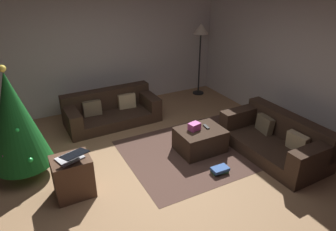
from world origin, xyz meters
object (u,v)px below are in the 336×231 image
at_px(side_table, 73,176).
at_px(laptop, 72,157).
at_px(couch_left, 111,110).
at_px(gift_box, 194,126).
at_px(book_stack, 220,170).
at_px(corner_lamp, 201,34).
at_px(couch_right, 277,140).
at_px(christmas_tree, 15,120).
at_px(ottoman, 200,140).
at_px(tv_remote, 206,127).

relative_size(side_table, laptop, 1.20).
xyz_separation_m(couch_left, gift_box, (0.92, -1.78, 0.22)).
bearing_deg(side_table, book_stack, -14.91).
xyz_separation_m(gift_box, corner_lamp, (1.56, 2.26, 1.03)).
height_order(couch_left, side_table, couch_left).
xyz_separation_m(couch_left, couch_right, (2.13, -2.53, 0.02)).
height_order(couch_left, couch_right, couch_right).
distance_m(couch_left, book_stack, 2.72).
distance_m(gift_box, christmas_tree, 2.80).
distance_m(couch_left, corner_lamp, 2.82).
relative_size(couch_right, side_table, 3.07).
relative_size(gift_box, christmas_tree, 0.11).
relative_size(couch_left, side_table, 3.20).
bearing_deg(side_table, couch_right, -9.38).
distance_m(couch_left, laptop, 2.38).
bearing_deg(laptop, ottoman, 5.25).
xyz_separation_m(tv_remote, book_stack, (-0.22, -0.74, -0.37)).
xyz_separation_m(tv_remote, side_table, (-2.36, -0.18, -0.12)).
distance_m(laptop, book_stack, 2.26).
xyz_separation_m(side_table, laptop, (0.02, -0.06, 0.36)).
bearing_deg(corner_lamp, christmas_tree, -158.78).
bearing_deg(book_stack, couch_left, 110.17).
bearing_deg(laptop, corner_lamp, 34.45).
relative_size(couch_right, book_stack, 6.38).
distance_m(couch_left, christmas_tree, 2.23).
xyz_separation_m(christmas_tree, corner_lamp, (4.24, 1.65, 0.55)).
bearing_deg(corner_lamp, laptop, -145.55).
bearing_deg(christmas_tree, couch_right, -19.23).
bearing_deg(christmas_tree, corner_lamp, 21.22).
relative_size(couch_left, book_stack, 6.65).
height_order(couch_right, tv_remote, couch_right).
bearing_deg(couch_right, book_stack, 89.69).
relative_size(gift_box, book_stack, 0.67).
bearing_deg(gift_box, book_stack, -89.24).
bearing_deg(book_stack, laptop, 166.40).
xyz_separation_m(book_stack, corner_lamp, (1.55, 3.02, 1.45)).
relative_size(side_table, book_stack, 2.08).
bearing_deg(gift_box, ottoman, -28.26).
bearing_deg(corner_lamp, gift_box, -124.61).
distance_m(gift_box, corner_lamp, 2.93).
bearing_deg(christmas_tree, gift_box, -12.81).
relative_size(couch_right, tv_remote, 11.37).
height_order(side_table, laptop, laptop).
height_order(couch_right, christmas_tree, christmas_tree).
bearing_deg(corner_lamp, couch_right, -96.67).
relative_size(christmas_tree, laptop, 3.59).
relative_size(tv_remote, book_stack, 0.56).
xyz_separation_m(gift_box, side_table, (-2.12, -0.20, -0.17)).
bearing_deg(ottoman, side_table, -176.24).
height_order(couch_left, ottoman, couch_left).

